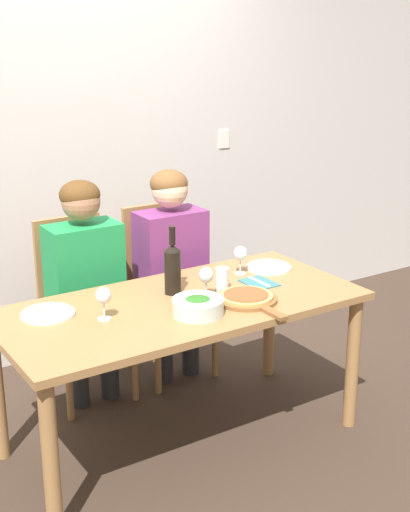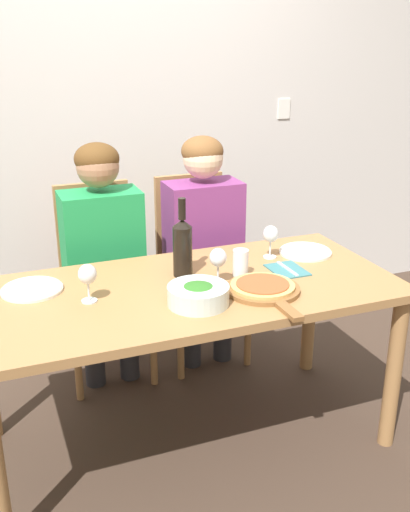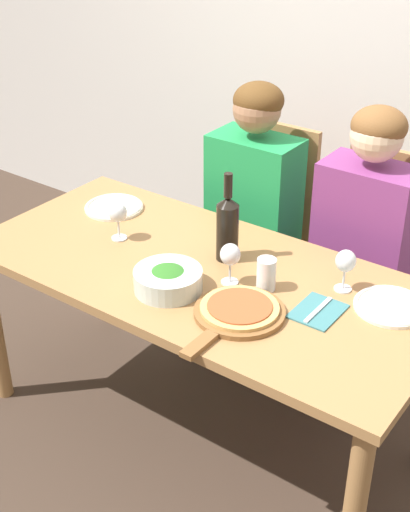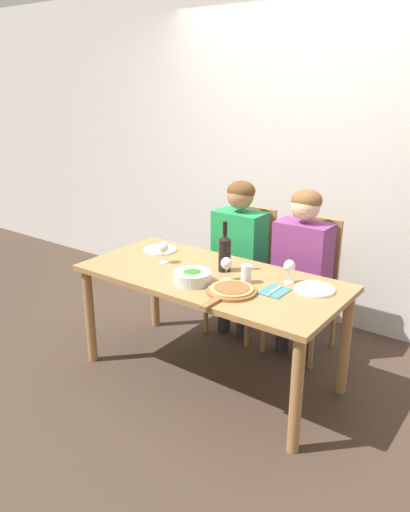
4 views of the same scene
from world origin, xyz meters
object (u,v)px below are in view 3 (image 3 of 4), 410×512
at_px(person_man, 364,227).
at_px(broccoli_bowl, 168,280).
at_px(chair_right, 370,263).
at_px(chair_left, 264,229).
at_px(person_woman, 252,194).
at_px(fork_on_napkin, 318,311).
at_px(wine_bottle, 227,226).
at_px(dinner_plate_right, 391,306).
at_px(dinner_plate_left, 114,207).
at_px(water_tumbler, 266,274).
at_px(pizza_on_board, 238,311).
at_px(wine_glass_right, 346,263).
at_px(wine_glass_centre, 230,256).
at_px(wine_glass_left, 118,214).

height_order(person_man, broccoli_bowl, person_man).
bearing_deg(person_man, chair_right, 90.00).
relative_size(chair_left, person_woman, 0.81).
xyz_separation_m(broccoli_bowl, fork_on_napkin, (0.48, 0.18, -0.03)).
height_order(wine_bottle, dinner_plate_right, wine_bottle).
xyz_separation_m(chair_left, wine_bottle, (0.23, -0.64, 0.35)).
xyz_separation_m(dinner_plate_left, water_tumbler, (0.83, -0.15, 0.05)).
bearing_deg(dinner_plate_right, broccoli_bowl, -152.95).
distance_m(chair_right, dinner_plate_right, 0.71).
bearing_deg(person_man, fork_on_napkin, -77.92).
height_order(chair_right, pizza_on_board, chair_right).
distance_m(wine_glass_right, wine_glass_centre, 0.38).
height_order(chair_right, water_tumbler, chair_right).
distance_m(person_man, dinner_plate_left, 1.02).
relative_size(pizza_on_board, wine_glass_left, 2.88).
height_order(wine_glass_right, fork_on_napkin, wine_glass_right).
xyz_separation_m(dinner_plate_right, pizza_on_board, (-0.38, -0.33, 0.01)).
relative_size(wine_bottle, fork_on_napkin, 1.86).
height_order(chair_left, wine_bottle, wine_bottle).
xyz_separation_m(dinner_plate_left, wine_glass_left, (0.19, -0.18, 0.10)).
xyz_separation_m(person_man, wine_glass_left, (-0.72, -0.63, 0.11)).
xyz_separation_m(person_woman, wine_glass_left, (-0.19, -0.63, 0.11)).
bearing_deg(wine_bottle, water_tumbler, -22.55).
bearing_deg(wine_glass_centre, dinner_plate_right, 19.23).
height_order(chair_right, person_man, person_man).
bearing_deg(wine_glass_centre, broccoli_bowl, -132.74).
xyz_separation_m(wine_glass_right, fork_on_napkin, (-0.00, -0.17, -0.10)).
xyz_separation_m(dinner_plate_right, water_tumbler, (-0.39, -0.14, 0.05)).
bearing_deg(person_woman, wine_glass_centre, -63.16).
bearing_deg(dinner_plate_right, wine_glass_left, -171.18).
bearing_deg(broccoli_bowl, wine_bottle, 81.93).
xyz_separation_m(dinner_plate_left, wine_glass_centre, (0.71, -0.19, 0.10)).
height_order(dinner_plate_right, fork_on_napkin, dinner_plate_right).
xyz_separation_m(wine_bottle, wine_glass_centre, (0.10, -0.13, -0.03)).
relative_size(dinner_plate_right, wine_glass_left, 1.60).
height_order(chair_right, broccoli_bowl, chair_right).
height_order(wine_glass_centre, water_tumbler, wine_glass_centre).
xyz_separation_m(dinner_plate_right, wine_glass_right, (-0.18, 0.01, 0.10)).
xyz_separation_m(chair_right, wine_glass_left, (-0.72, -0.75, 0.32)).
height_order(dinner_plate_right, pizza_on_board, pizza_on_board).
distance_m(wine_glass_left, fork_on_napkin, 0.86).
bearing_deg(broccoli_bowl, dinner_plate_right, 27.05).
distance_m(chair_right, wine_glass_right, 0.68).
xyz_separation_m(chair_right, wine_glass_centre, (-0.20, -0.77, 0.32)).
relative_size(chair_right, water_tumbler, 8.64).
bearing_deg(broccoli_bowl, chair_right, 69.86).
bearing_deg(wine_bottle, dinner_plate_right, 4.14).
bearing_deg(fork_on_napkin, chair_left, 131.37).
bearing_deg(wine_bottle, chair_left, 109.57).
bearing_deg(wine_glass_right, chair_right, 103.42).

